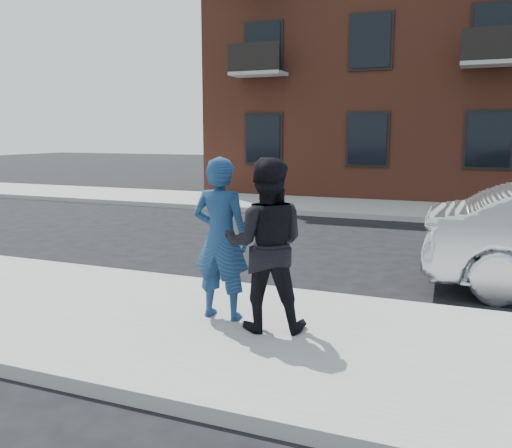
% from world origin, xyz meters
% --- Properties ---
extents(ground, '(100.00, 100.00, 0.00)m').
position_xyz_m(ground, '(0.00, 0.00, 0.00)').
color(ground, black).
rests_on(ground, ground).
extents(near_sidewalk, '(50.00, 3.50, 0.15)m').
position_xyz_m(near_sidewalk, '(0.00, -0.25, 0.07)').
color(near_sidewalk, gray).
rests_on(near_sidewalk, ground).
extents(near_curb, '(50.00, 0.10, 0.15)m').
position_xyz_m(near_curb, '(0.00, 1.55, 0.07)').
color(near_curb, '#999691').
rests_on(near_curb, ground).
extents(far_sidewalk, '(50.00, 3.50, 0.15)m').
position_xyz_m(far_sidewalk, '(0.00, 11.25, 0.07)').
color(far_sidewalk, gray).
rests_on(far_sidewalk, ground).
extents(far_curb, '(50.00, 0.10, 0.15)m').
position_xyz_m(far_curb, '(0.00, 9.45, 0.07)').
color(far_curb, '#999691').
rests_on(far_curb, ground).
extents(man_hoodie, '(0.72, 0.52, 1.97)m').
position_xyz_m(man_hoodie, '(-3.00, 0.06, 1.13)').
color(man_hoodie, navy).
rests_on(man_hoodie, near_sidewalk).
extents(man_peacoat, '(1.14, 1.00, 1.97)m').
position_xyz_m(man_peacoat, '(-2.36, -0.09, 1.14)').
color(man_peacoat, black).
rests_on(man_peacoat, near_sidewalk).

